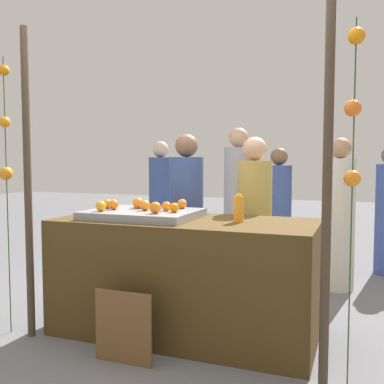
{
  "coord_description": "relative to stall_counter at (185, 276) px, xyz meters",
  "views": [
    {
      "loc": [
        1.25,
        -3.13,
        1.34
      ],
      "look_at": [
        0.0,
        0.15,
        1.08
      ],
      "focal_mm": 41.69,
      "sensor_mm": 36.0,
      "label": 1
    }
  ],
  "objects": [
    {
      "name": "ground_plane",
      "position": [
        0.0,
        0.0,
        -0.44
      ],
      "size": [
        24.0,
        24.0,
        0.0
      ],
      "primitive_type": "plane",
      "color": "slate"
    },
    {
      "name": "stall_counter",
      "position": [
        0.0,
        0.0,
        0.0
      ],
      "size": [
        1.98,
        0.88,
        0.88
      ],
      "primitive_type": "cube",
      "color": "#4C3819",
      "rests_on": "ground_plane"
    },
    {
      "name": "orange_tray",
      "position": [
        -0.34,
        -0.02,
        0.47
      ],
      "size": [
        0.84,
        0.65,
        0.06
      ],
      "primitive_type": "cube",
      "color": "gray",
      "rests_on": "stall_counter"
    },
    {
      "name": "orange_0",
      "position": [
        -0.06,
        -0.08,
        0.54
      ],
      "size": [
        0.07,
        0.07,
        0.07
      ],
      "primitive_type": "sphere",
      "color": "orange",
      "rests_on": "orange_tray"
    },
    {
      "name": "orange_1",
      "position": [
        -0.61,
        -0.21,
        0.54
      ],
      "size": [
        0.08,
        0.08,
        0.08
      ],
      "primitive_type": "sphere",
      "color": "orange",
      "rests_on": "orange_tray"
    },
    {
      "name": "orange_2",
      "position": [
        -0.67,
        -0.01,
        0.54
      ],
      "size": [
        0.08,
        0.08,
        0.08
      ],
      "primitive_type": "sphere",
      "color": "orange",
      "rests_on": "orange_tray"
    },
    {
      "name": "orange_3",
      "position": [
        -0.1,
        0.19,
        0.54
      ],
      "size": [
        0.08,
        0.08,
        0.08
      ],
      "primitive_type": "sphere",
      "color": "orange",
      "rests_on": "orange_tray"
    },
    {
      "name": "orange_4",
      "position": [
        -0.44,
        0.07,
        0.55
      ],
      "size": [
        0.09,
        0.09,
        0.09
      ],
      "primitive_type": "sphere",
      "color": "orange",
      "rests_on": "orange_tray"
    },
    {
      "name": "orange_5",
      "position": [
        -0.58,
        -0.07,
        0.54
      ],
      "size": [
        0.08,
        0.08,
        0.08
      ],
      "primitive_type": "sphere",
      "color": "orange",
      "rests_on": "orange_tray"
    },
    {
      "name": "orange_6",
      "position": [
        -0.32,
        -0.04,
        0.54
      ],
      "size": [
        0.08,
        0.08,
        0.08
      ],
      "primitive_type": "sphere",
      "color": "orange",
      "rests_on": "orange_tray"
    },
    {
      "name": "orange_7",
      "position": [
        -0.16,
        -0.19,
        0.55
      ],
      "size": [
        0.09,
        0.09,
        0.09
      ],
      "primitive_type": "sphere",
      "color": "orange",
      "rests_on": "orange_tray"
    },
    {
      "name": "orange_8",
      "position": [
        -0.48,
        0.15,
        0.54
      ],
      "size": [
        0.07,
        0.07,
        0.07
      ],
      "primitive_type": "sphere",
      "color": "orange",
      "rests_on": "orange_tray"
    },
    {
      "name": "orange_9",
      "position": [
        -0.15,
        -0.01,
        0.54
      ],
      "size": [
        0.07,
        0.07,
        0.07
      ],
      "primitive_type": "sphere",
      "color": "orange",
      "rests_on": "orange_tray"
    },
    {
      "name": "juice_bottle",
      "position": [
        0.42,
        0.01,
        0.54
      ],
      "size": [
        0.07,
        0.07,
        0.21
      ],
      "color": "orange",
      "rests_on": "stall_counter"
    },
    {
      "name": "chalkboard_sign",
      "position": [
        -0.18,
        -0.63,
        -0.21
      ],
      "size": [
        0.41,
        0.03,
        0.49
      ],
      "color": "brown",
      "rests_on": "ground_plane"
    },
    {
      "name": "vendor_left",
      "position": [
        -0.27,
        0.72,
        0.29
      ],
      "size": [
        0.32,
        0.32,
        1.58
      ],
      "color": "#384C8C",
      "rests_on": "ground_plane"
    },
    {
      "name": "vendor_right",
      "position": [
        0.37,
        0.72,
        0.27
      ],
      "size": [
        0.31,
        0.31,
        1.54
      ],
      "color": "tan",
      "rests_on": "ground_plane"
    },
    {
      "name": "crowd_person_0",
      "position": [
        0.37,
        2.0,
        0.25
      ],
      "size": [
        0.3,
        0.3,
        1.48
      ],
      "color": "#384C8C",
      "rests_on": "ground_plane"
    },
    {
      "name": "crowd_person_1",
      "position": [
        -1.26,
        2.28,
        0.3
      ],
      "size": [
        0.32,
        0.32,
        1.59
      ],
      "color": "#384C8C",
      "rests_on": "ground_plane"
    },
    {
      "name": "crowd_person_2",
      "position": [
        -0.13,
        2.05,
        0.36
      ],
      "size": [
        0.34,
        0.34,
        1.72
      ],
      "color": "#99999E",
      "rests_on": "ground_plane"
    },
    {
      "name": "crowd_person_3",
      "position": [
        1.05,
        1.65,
        0.29
      ],
      "size": [
        0.31,
        0.31,
        1.56
      ],
      "color": "beige",
      "rests_on": "ground_plane"
    },
    {
      "name": "canopy_post_left",
      "position": [
        -1.07,
        -0.48,
        0.71
      ],
      "size": [
        0.06,
        0.06,
        2.31
      ],
      "primitive_type": "cylinder",
      "color": "#473828",
      "rests_on": "ground_plane"
    },
    {
      "name": "canopy_post_right",
      "position": [
        1.07,
        -0.48,
        0.71
      ],
      "size": [
        0.06,
        0.06,
        2.31
      ],
      "primitive_type": "cylinder",
      "color": "#473828",
      "rests_on": "ground_plane"
    },
    {
      "name": "garland_strand_left",
      "position": [
        -1.28,
        -0.47,
        1.06
      ],
      "size": [
        0.11,
        0.1,
        2.11
      ],
      "color": "#2D4C23",
      "rests_on": "ground_plane"
    },
    {
      "name": "garland_strand_right",
      "position": [
        1.2,
        -0.51,
        1.15
      ],
      "size": [
        0.1,
        0.1,
        2.11
      ],
      "color": "#2D4C23",
      "rests_on": "ground_plane"
    }
  ]
}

